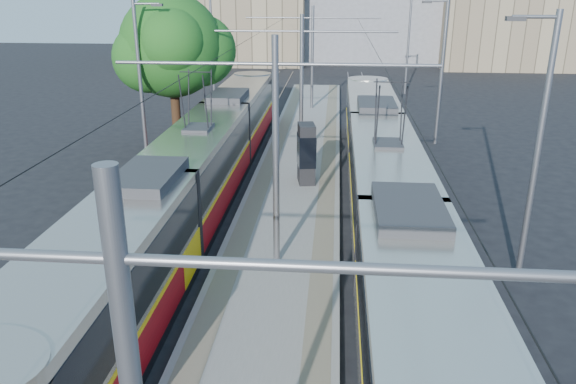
{
  "coord_description": "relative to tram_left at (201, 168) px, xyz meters",
  "views": [
    {
      "loc": [
        1.73,
        -7.93,
        8.57
      ],
      "look_at": [
        0.11,
        10.91,
        1.6
      ],
      "focal_mm": 35.0,
      "sensor_mm": 36.0,
      "label": 1
    }
  ],
  "objects": [
    {
      "name": "street_lamps",
      "position": [
        3.6,
        7.86,
        2.48
      ],
      "size": [
        15.18,
        38.22,
        8.0
      ],
      "color": "slate",
      "rests_on": "ground"
    },
    {
      "name": "tactile_strip_left",
      "position": [
        2.15,
        3.86,
        -1.4
      ],
      "size": [
        0.7,
        50.0,
        0.01
      ],
      "primitive_type": "cube",
      "color": "gray",
      "rests_on": "platform"
    },
    {
      "name": "tree",
      "position": [
        -2.7,
        7.64,
        3.91
      ],
      "size": [
        5.72,
        5.29,
        8.31
      ],
      "color": "#382314",
      "rests_on": "ground"
    },
    {
      "name": "tram_left",
      "position": [
        0.0,
        0.0,
        0.0
      ],
      "size": [
        2.43,
        31.22,
        5.5
      ],
      "color": "black",
      "rests_on": "ground"
    },
    {
      "name": "shelter",
      "position": [
        4.1,
        2.63,
        -0.02
      ],
      "size": [
        0.92,
        1.3,
        2.64
      ],
      "rotation": [
        0.0,
        0.0,
        0.17
      ],
      "color": "black",
      "rests_on": "platform"
    },
    {
      "name": "platform",
      "position": [
        3.6,
        3.86,
        -1.56
      ],
      "size": [
        4.0,
        50.0,
        0.3
      ],
      "primitive_type": "cube",
      "color": "gray",
      "rests_on": "ground"
    },
    {
      "name": "tactile_strip_right",
      "position": [
        5.05,
        3.86,
        -1.4
      ],
      "size": [
        0.7,
        50.0,
        0.01
      ],
      "primitive_type": "cube",
      "color": "gray",
      "rests_on": "platform"
    },
    {
      "name": "rails",
      "position": [
        3.6,
        3.86,
        -1.69
      ],
      "size": [
        8.71,
        70.0,
        0.03
      ],
      "color": "gray",
      "rests_on": "ground"
    },
    {
      "name": "building_left",
      "position": [
        -6.4,
        46.86,
        5.27
      ],
      "size": [
        16.32,
        12.24,
        13.92
      ],
      "color": "gray",
      "rests_on": "ground"
    },
    {
      "name": "catenary",
      "position": [
        3.6,
        1.01,
        2.82
      ],
      "size": [
        9.2,
        70.0,
        7.0
      ],
      "color": "slate",
      "rests_on": "platform"
    },
    {
      "name": "building_right",
      "position": [
        23.6,
        44.86,
        4.51
      ],
      "size": [
        14.28,
        10.2,
        12.41
      ],
      "color": "gray",
      "rests_on": "ground"
    },
    {
      "name": "tram_right",
      "position": [
        7.2,
        -1.74,
        0.15
      ],
      "size": [
        2.43,
        31.87,
        5.5
      ],
      "color": "black",
      "rests_on": "ground"
    }
  ]
}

